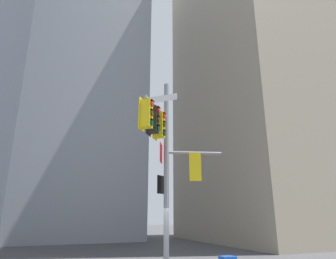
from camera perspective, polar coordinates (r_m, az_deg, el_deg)
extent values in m
cube|color=tan|center=(34.97, 18.49, 13.74)|extent=(15.62, 15.62, 38.67)
cube|color=#9399A3|center=(35.69, -19.10, 5.43)|extent=(15.02, 15.02, 29.99)
cylinder|color=gray|center=(11.79, -0.33, -8.47)|extent=(0.21, 0.21, 7.76)
cylinder|color=gray|center=(11.22, -2.27, 4.34)|extent=(1.69, 2.01, 0.11)
cylinder|color=gray|center=(12.09, 5.13, -4.59)|extent=(2.23, 0.78, 0.11)
cube|color=yellow|center=(11.42, -2.56, 0.78)|extent=(0.33, 0.39, 1.14)
cube|color=yellow|center=(11.36, -1.66, 0.87)|extent=(0.48, 0.48, 1.00)
cylinder|color=red|center=(11.41, -0.70, 2.64)|extent=(0.17, 0.19, 0.20)
cube|color=black|center=(11.45, -0.67, 3.21)|extent=(0.20, 0.22, 0.02)
cylinder|color=#3C2C06|center=(11.30, -0.70, 0.96)|extent=(0.17, 0.19, 0.20)
cube|color=black|center=(11.34, -0.67, 1.54)|extent=(0.20, 0.22, 0.02)
cylinder|color=#06311C|center=(11.20, -0.71, -0.75)|extent=(0.17, 0.19, 0.20)
cube|color=black|center=(11.23, -0.68, -0.16)|extent=(0.20, 0.22, 0.02)
cube|color=black|center=(10.81, -3.81, 1.82)|extent=(0.33, 0.39, 1.14)
cube|color=black|center=(10.74, -2.86, 1.92)|extent=(0.48, 0.48, 1.00)
cylinder|color=red|center=(10.79, -1.84, 3.78)|extent=(0.17, 0.19, 0.20)
cube|color=black|center=(10.84, -1.80, 4.38)|extent=(0.20, 0.22, 0.02)
cylinder|color=#3C2C06|center=(10.68, -1.86, 2.02)|extent=(0.17, 0.19, 0.20)
cube|color=black|center=(10.72, -1.82, 2.63)|extent=(0.20, 0.22, 0.02)
cylinder|color=#06311C|center=(10.57, -1.87, 0.22)|extent=(0.17, 0.19, 0.20)
cube|color=black|center=(10.61, -1.84, 0.84)|extent=(0.20, 0.22, 0.02)
cube|color=yellow|center=(10.20, -5.21, 2.98)|extent=(0.33, 0.39, 1.14)
cube|color=yellow|center=(10.13, -4.21, 3.09)|extent=(0.48, 0.48, 1.00)
cylinder|color=red|center=(10.19, -3.12, 5.06)|extent=(0.17, 0.19, 0.20)
cube|color=black|center=(10.23, -3.08, 5.69)|extent=(0.20, 0.22, 0.02)
cylinder|color=#3C2C06|center=(10.07, -3.15, 3.21)|extent=(0.17, 0.19, 0.20)
cube|color=black|center=(10.10, -3.11, 3.85)|extent=(0.20, 0.22, 0.02)
cylinder|color=#06311C|center=(9.95, -3.18, 1.31)|extent=(0.17, 0.19, 0.20)
cube|color=black|center=(9.99, -3.14, 1.97)|extent=(0.20, 0.22, 0.02)
cube|color=yellow|center=(11.80, 5.37, -7.25)|extent=(0.47, 0.17, 1.14)
cube|color=yellow|center=(11.98, 5.20, -7.40)|extent=(0.42, 0.42, 1.00)
cylinder|color=#360605|center=(12.23, 4.99, -5.93)|extent=(0.21, 0.12, 0.20)
cube|color=black|center=(12.26, 4.98, -5.38)|extent=(0.23, 0.13, 0.02)
cylinder|color=yellow|center=(12.17, 5.04, -7.55)|extent=(0.21, 0.12, 0.20)
cube|color=black|center=(12.20, 5.02, -7.00)|extent=(0.23, 0.13, 0.02)
cylinder|color=#06311C|center=(12.13, 5.08, -9.18)|extent=(0.21, 0.12, 0.20)
cube|color=black|center=(12.15, 5.06, -8.63)|extent=(0.23, 0.13, 0.02)
cube|color=white|center=(12.30, -0.93, 6.13)|extent=(0.89, 0.87, 0.28)
cube|color=#19479E|center=(12.30, -0.93, 6.13)|extent=(0.86, 0.84, 0.24)
cube|color=red|center=(11.96, -1.37, -4.66)|extent=(0.32, 0.57, 0.80)
cube|color=white|center=(11.96, -1.37, -4.66)|extent=(0.30, 0.53, 0.76)
cube|color=black|center=(11.87, -1.20, -10.77)|extent=(0.52, 0.33, 0.72)
cube|color=white|center=(11.87, -1.20, -10.77)|extent=(0.48, 0.31, 0.68)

